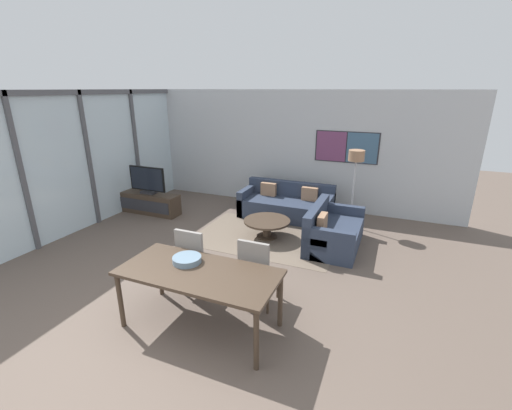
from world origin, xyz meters
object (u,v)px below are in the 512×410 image
(dining_table, at_px, (199,276))
(tv_console, at_px, (150,203))
(dining_chair_centre, at_px, (257,270))
(television, at_px, (147,181))
(coffee_table, at_px, (267,224))
(sofa_main, at_px, (287,205))
(fruit_bowl, at_px, (187,259))
(dining_chair_left, at_px, (195,258))
(floor_lamp, at_px, (356,163))
(sofa_side, at_px, (331,232))

(dining_table, bearing_deg, tv_console, 136.88)
(tv_console, xyz_separation_m, dining_chair_centre, (3.76, -2.42, 0.30))
(television, height_order, dining_table, television)
(tv_console, height_order, coffee_table, tv_console)
(sofa_main, xyz_separation_m, coffee_table, (0.00, -1.28, 0.01))
(sofa_main, distance_m, fruit_bowl, 4.02)
(sofa_main, height_order, fruit_bowl, fruit_bowl)
(sofa_main, distance_m, dining_table, 4.14)
(tv_console, distance_m, coffee_table, 3.09)
(sofa_main, bearing_deg, dining_chair_left, -94.31)
(floor_lamp, bearing_deg, sofa_main, 177.94)
(dining_chair_centre, bearing_deg, television, 147.23)
(dining_chair_centre, bearing_deg, dining_chair_left, -178.43)
(sofa_side, height_order, floor_lamp, floor_lamp)
(coffee_table, distance_m, dining_chair_left, 2.23)
(tv_console, xyz_separation_m, fruit_bowl, (3.04, -2.95, 0.57))
(dining_table, bearing_deg, fruit_bowl, 151.97)
(coffee_table, bearing_deg, sofa_side, 5.06)
(television, xyz_separation_m, dining_table, (3.29, -3.08, -0.09))
(coffee_table, xyz_separation_m, dining_chair_centre, (0.68, -2.17, 0.27))
(sofa_main, distance_m, dining_chair_left, 3.50)
(dining_chair_left, bearing_deg, coffee_table, 83.19)
(tv_console, relative_size, floor_lamp, 0.91)
(coffee_table, bearing_deg, tv_console, 175.34)
(coffee_table, xyz_separation_m, fruit_bowl, (-0.04, -2.70, 0.54))
(dining_chair_centre, bearing_deg, sofa_main, 101.20)
(sofa_side, distance_m, coffee_table, 1.24)
(tv_console, distance_m, fruit_bowl, 4.27)
(sofa_side, height_order, fruit_bowl, fruit_bowl)
(dining_chair_centre, distance_m, fruit_bowl, 0.93)
(coffee_table, height_order, fruit_bowl, fruit_bowl)
(sofa_main, bearing_deg, dining_chair_centre, -78.80)
(dining_chair_centre, relative_size, fruit_bowl, 2.80)
(television, relative_size, sofa_side, 0.62)
(tv_console, relative_size, dining_table, 0.78)
(tv_console, xyz_separation_m, television, (0.00, 0.00, 0.55))
(dining_chair_left, relative_size, dining_chair_centre, 1.00)
(fruit_bowl, relative_size, floor_lamp, 0.22)
(television, xyz_separation_m, coffee_table, (3.08, -0.25, -0.52))
(television, relative_size, sofa_main, 0.46)
(dining_chair_centre, bearing_deg, coffee_table, 107.49)
(tv_console, xyz_separation_m, floor_lamp, (4.53, 0.98, 1.14))
(sofa_main, bearing_deg, coffee_table, -90.00)
(tv_console, xyz_separation_m, dining_chair_left, (2.81, -2.45, 0.30))
(coffee_table, bearing_deg, dining_chair_left, -96.81)
(sofa_side, relative_size, dining_table, 0.79)
(dining_chair_left, bearing_deg, floor_lamp, 63.44)
(sofa_side, xyz_separation_m, fruit_bowl, (-1.27, -2.81, 0.55))
(dining_chair_left, height_order, fruit_bowl, dining_chair_left)
(tv_console, xyz_separation_m, sofa_side, (4.31, -0.14, 0.02))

